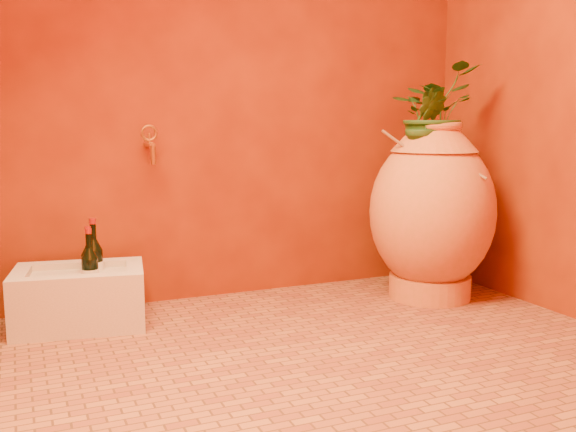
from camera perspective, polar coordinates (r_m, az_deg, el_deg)
name	(u,v)px	position (r m, az deg, el deg)	size (l,w,h in m)	color
floor	(328,355)	(2.56, 3.56, -12.19)	(2.50, 2.50, 0.00)	#965731
wall_back	(241,51)	(3.33, -4.22, 14.46)	(2.50, 0.02, 2.50)	#601A05
amphora	(432,211)	(3.32, 12.69, 0.44)	(0.83, 0.83, 0.90)	#CB6D39
stone_basin	(80,298)	(3.00, -18.03, -6.99)	(0.60, 0.46, 0.26)	beige
wine_bottle_a	(90,272)	(2.93, -17.17, -4.80)	(0.07, 0.07, 0.30)	black
wine_bottle_b	(90,268)	(3.02, -17.22, -4.44)	(0.07, 0.07, 0.29)	black
wine_bottle_c	(94,265)	(3.03, -16.82, -4.16)	(0.08, 0.08, 0.33)	black
wall_tap	(150,143)	(3.10, -12.17, 6.40)	(0.08, 0.17, 0.18)	#A87826
plant_main	(433,112)	(3.31, 12.75, 8.97)	(0.43, 0.37, 0.48)	#224B1A
plant_side	(425,125)	(3.22, 12.12, 7.93)	(0.20, 0.16, 0.35)	#224B1A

